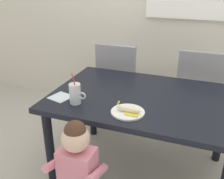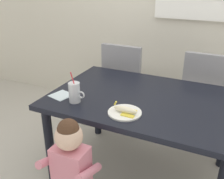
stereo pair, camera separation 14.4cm
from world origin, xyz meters
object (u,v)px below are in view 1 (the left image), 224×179
Objects in this scene: peeled_banana at (129,110)px; paper_napkin at (61,97)px; dining_table at (143,107)px; snack_plate at (128,112)px; dining_chair_right at (198,90)px; dining_chair_left at (119,81)px; toddler_standing at (77,165)px; milk_cup at (75,95)px.

peeled_banana reaches higher than paper_napkin.
dining_table is 6.17× the size of snack_plate.
dining_chair_right is 4.17× the size of snack_plate.
dining_chair_left is 1.38m from toddler_standing.
dining_table is 1.48× the size of dining_chair_left.
dining_table is 0.72m from toddler_standing.
peeled_banana is (-0.03, -0.31, 0.12)m from dining_table.
paper_napkin is at bearing 45.25° from dining_chair_right.
peeled_banana is at bearing 112.52° from dining_chair_left.
dining_chair_right reaches higher than paper_napkin.
milk_cup reaches higher than snack_plate.
dining_chair_left reaches higher than dining_table.
dining_chair_left is at bearing 90.29° from milk_cup.
dining_table is at bearing 122.55° from dining_chair_left.
dining_chair_right is at bearing 67.84° from snack_plate.
snack_plate is at bearing -0.96° from milk_cup.
milk_cup reaches higher than dining_chair_left.
dining_chair_right is 1.54m from toddler_standing.
toddler_standing is 0.49m from peeled_banana.
paper_napkin is (-0.59, -0.25, 0.10)m from dining_table.
dining_chair_left is at bearing 3.05° from dining_chair_right.
paper_napkin is (-0.97, -0.98, 0.20)m from dining_chair_right.
milk_cup is 1.43× the size of peeled_banana.
peeled_banana is at bearing 60.06° from toddler_standing.
dining_chair_right is 1.14m from peeled_banana.
toddler_standing is at bearing -109.58° from dining_table.
snack_plate is at bearing 61.86° from toddler_standing.
toddler_standing is (-0.62, -1.41, -0.02)m from dining_chair_right.
peeled_banana is (0.41, -0.02, -0.04)m from milk_cup.
toddler_standing is 0.48m from snack_plate.
snack_plate reaches higher than paper_napkin.
toddler_standing is at bearing -62.60° from milk_cup.
dining_chair_right is at bearing 45.25° from paper_napkin.
dining_chair_right reaches higher than snack_plate.
dining_table is at bearing 22.55° from paper_napkin.
dining_table is 0.32m from snack_plate.
dining_table is 8.22× the size of peeled_banana.
milk_cup is (-0.44, -0.29, 0.16)m from dining_table.
milk_cup is at bearing -16.22° from paper_napkin.
milk_cup reaches higher than paper_napkin.
dining_chair_right reaches higher than toddler_standing.
dining_chair_left is at bearing 98.46° from toddler_standing.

